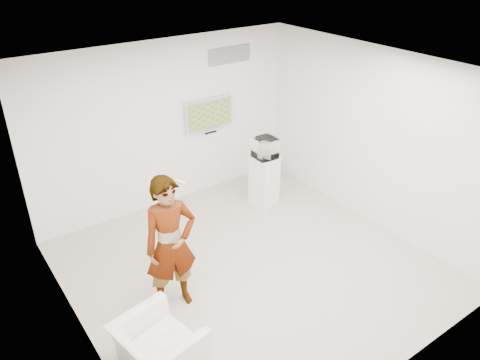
% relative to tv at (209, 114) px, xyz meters
% --- Properties ---
extents(room, '(5.01, 5.01, 3.00)m').
position_rel_tv_xyz_m(room, '(-0.85, -2.45, -0.05)').
color(room, beige).
rests_on(room, ground).
extents(tv, '(1.00, 0.08, 0.60)m').
position_rel_tv_xyz_m(tv, '(0.00, 0.00, 0.00)').
color(tv, silver).
rests_on(tv, room).
extents(logo_decal, '(0.90, 0.02, 0.30)m').
position_rel_tv_xyz_m(logo_decal, '(0.50, 0.04, 1.00)').
color(logo_decal, gray).
rests_on(logo_decal, room).
extents(person, '(0.75, 0.54, 1.93)m').
position_rel_tv_xyz_m(person, '(-2.15, -2.45, -0.58)').
color(person, white).
rests_on(person, room).
extents(armchair, '(0.97, 1.07, 0.61)m').
position_rel_tv_xyz_m(armchair, '(-2.81, -3.31, -1.25)').
color(armchair, white).
rests_on(armchair, room).
extents(pedestal, '(0.52, 0.52, 0.94)m').
position_rel_tv_xyz_m(pedestal, '(0.49, -1.06, -1.08)').
color(pedestal, white).
rests_on(pedestal, room).
extents(floor_uplight, '(0.21, 0.21, 0.31)m').
position_rel_tv_xyz_m(floor_uplight, '(1.49, -0.11, -1.39)').
color(floor_uplight, silver).
rests_on(floor_uplight, room).
extents(vitrine, '(0.38, 0.38, 0.37)m').
position_rel_tv_xyz_m(vitrine, '(0.49, -1.06, -0.43)').
color(vitrine, white).
rests_on(vitrine, pedestal).
extents(console, '(0.09, 0.15, 0.20)m').
position_rel_tv_xyz_m(console, '(0.49, -1.06, -0.51)').
color(console, white).
rests_on(console, pedestal).
extents(wii_remote, '(0.07, 0.15, 0.04)m').
position_rel_tv_xyz_m(wii_remote, '(-1.89, -2.33, 0.19)').
color(wii_remote, white).
rests_on(wii_remote, person).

